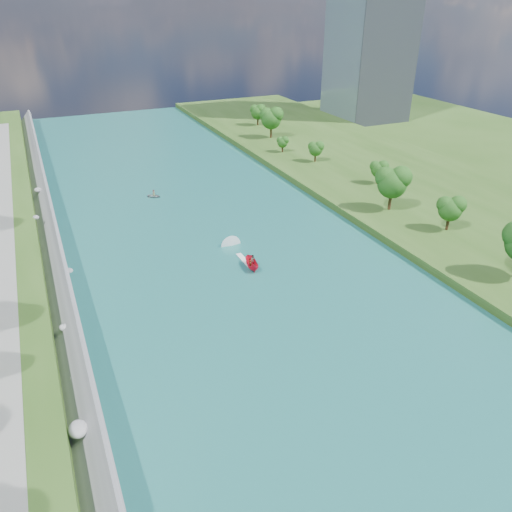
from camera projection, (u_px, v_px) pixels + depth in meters
name	position (u px, v px, depth m)	size (l,w,h in m)	color
ground	(267.00, 310.00, 69.23)	(260.00, 260.00, 0.00)	#2D5119
river_water	(217.00, 250.00, 85.33)	(55.00, 240.00, 0.10)	#195F53
berm_east	(442.00, 202.00, 103.01)	(44.00, 240.00, 1.50)	#2D5119
riprap_bank	(56.00, 274.00, 74.53)	(4.78, 236.00, 4.13)	slate
riverside_path	(5.00, 271.00, 71.87)	(3.00, 200.00, 0.10)	gray
office_tower	(372.00, 24.00, 161.80)	(22.00, 22.00, 60.00)	gray
trees_east	(400.00, 187.00, 95.31)	(13.50, 141.40, 10.65)	#154C14
motorboat	(248.00, 260.00, 80.42)	(3.60, 19.00, 2.01)	red
raft	(154.00, 195.00, 107.13)	(3.59, 3.44, 1.62)	gray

